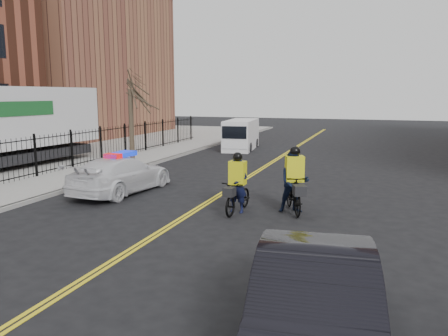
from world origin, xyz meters
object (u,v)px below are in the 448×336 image
police_cruiser (121,174)px  cargo_van (241,135)px  dark_sedan (314,309)px  cyclist_far (294,187)px  cyclist_near (237,192)px

police_cruiser → cargo_van: cargo_van is taller
police_cruiser → dark_sedan: 12.37m
dark_sedan → cyclist_far: cyclist_far is taller
dark_sedan → cargo_van: size_ratio=0.97×
cyclist_far → police_cruiser: bearing=151.8°
cargo_van → cyclist_far: cyclist_far is taller
police_cruiser → cyclist_near: cyclist_near is taller
dark_sedan → cyclist_near: 8.23m
police_cruiser → cyclist_far: (6.99, -0.70, 0.14)m
cargo_van → cyclist_far: (6.64, -15.43, -0.14)m
dark_sedan → cargo_van: (-8.42, 23.46, 0.19)m
cargo_van → cyclist_near: bearing=-79.8°
cargo_van → police_cruiser: bearing=-98.0°
dark_sedan → cargo_van: 24.93m
dark_sedan → cyclist_near: bearing=108.2°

